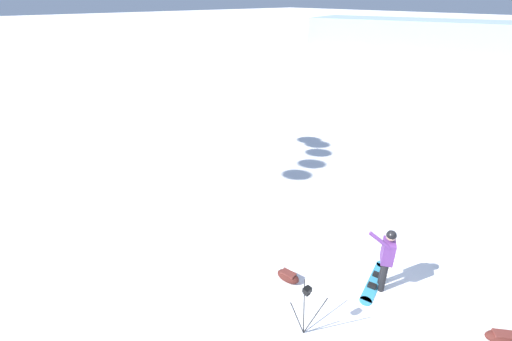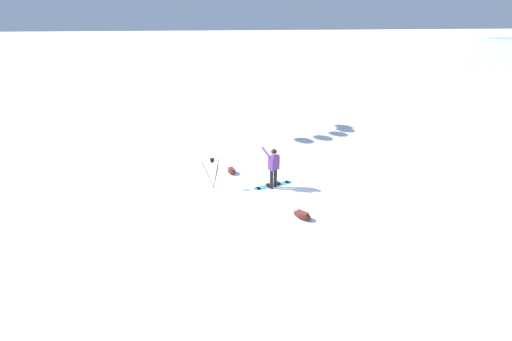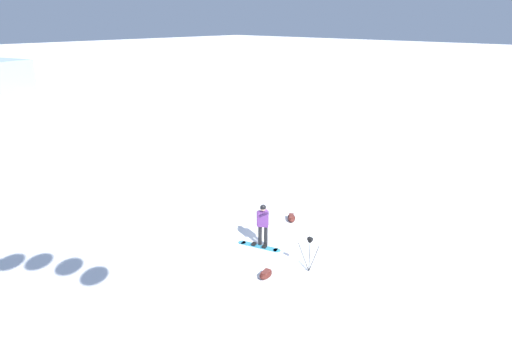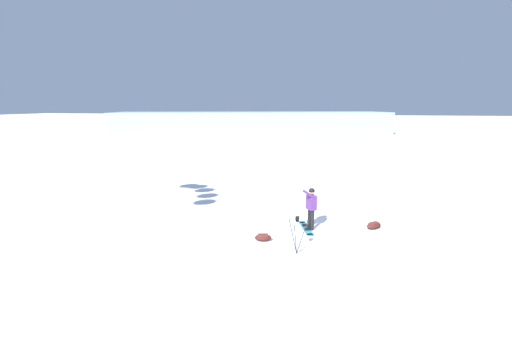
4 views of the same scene
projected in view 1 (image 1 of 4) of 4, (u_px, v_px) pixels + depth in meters
ground_plane at (389, 307)px, 7.90m from camera, size 300.00×300.00×0.00m
snowboarder at (387, 254)px, 8.01m from camera, size 0.56×0.71×1.69m
snowboard at (374, 281)px, 8.59m from camera, size 0.71×1.67×0.10m
gear_bag_large at (503, 337)px, 7.05m from camera, size 0.73×0.70×0.26m
camera_tripod at (306, 301)px, 6.90m from camera, size 0.66×0.68×1.28m
gear_bag_small at (288, 276)px, 8.60m from camera, size 0.65×0.44×0.25m
distant_ridge at (497, 38)px, 41.12m from camera, size 45.67×20.76×3.54m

